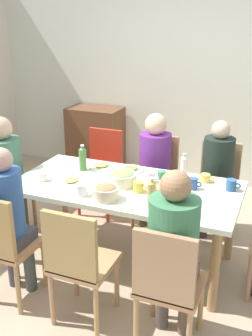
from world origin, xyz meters
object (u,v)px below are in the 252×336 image
bottle_0 (151,193)px  side_cabinet (96,141)px  chair_4 (78,260)px  chair_5 (102,166)px  person_2 (217,169)px  plate_2 (101,166)px  bowl_0 (106,192)px  cup_3 (42,177)px  bowl_2 (122,178)px  cup_7 (193,184)px  person_0 (173,244)px  person_6 (8,213)px  chair_0 (168,282)px  chair_3 (0,185)px  plate_0 (131,169)px  chair_2 (218,183)px  cup_1 (81,190)px  plate_1 (71,182)px  chair_7 (157,174)px  cup_0 (150,177)px  cup_5 (139,187)px  person_7 (155,159)px  bottle_2 (83,158)px  bottle_1 (184,167)px  bowl_1 (167,190)px  cup_4 (231,185)px  cup_2 (206,178)px  cup_6 (162,175)px  chair_6 (2,242)px  dining_table (126,194)px  person_3 (5,166)px

bottle_0 → side_cabinet: 2.65m
chair_4 → chair_5: same height
person_2 → plate_2: bearing=-154.9°
bowl_0 → cup_3: bearing=168.8°
chair_5 → bowl_2: chair_5 is taller
chair_4 → bowl_2: (-0.03, 0.84, 0.27)m
cup_7 → person_0: bearing=-84.4°
person_6 → bottle_0: person_6 is taller
chair_0 → chair_3: same height
chair_5 → plate_0: bearing=-44.3°
chair_2 → cup_1: (-0.87, -1.17, 0.26)m
chair_3 → plate_1: size_ratio=4.35×
chair_2 → chair_7: (-0.62, 0.00, 0.00)m
cup_0 → side_cabinet: size_ratio=0.13×
chair_2 → bottle_0: (-0.30, -1.14, 0.32)m
cup_5 → plate_0: bearing=119.2°
plate_0 → side_cabinet: 1.91m
person_7 → cup_7: bearing=-49.5°
chair_7 → side_cabinet: same height
cup_3 → bottle_2: bottle_2 is taller
plate_0 → bottle_1: 0.50m
bowl_2 → plate_0: bearing=99.9°
chair_2 → bowl_2: bearing=-127.4°
chair_5 → cup_1: 1.25m
person_0 → bowl_1: bearing=110.3°
chair_4 → plate_1: size_ratio=4.35×
cup_0 → cup_4: bearing=7.7°
plate_2 → cup_5: 0.64m
cup_2 → cup_5: size_ratio=1.00×
person_2 → cup_6: 0.65m
cup_2 → cup_7: size_ratio=1.07×
cup_4 → cup_7: size_ratio=1.10×
bowl_2 → bottle_0: bottle_0 is taller
chair_6 → bottle_2: (0.13, 1.01, 0.33)m
dining_table → plate_2: plate_2 is taller
chair_4 → chair_7: same height
person_3 → bowl_0: 1.22m
person_3 → plate_1: (0.78, -0.14, 0.01)m
cup_4 → cup_7: 0.30m
cup_3 → bottle_0: bottle_0 is taller
chair_6 → plate_1: (0.18, 0.71, 0.23)m
person_3 → plate_2: bearing=18.7°
person_6 → person_7: 1.63m
chair_3 → bowl_2: 1.31m
person_6 → person_7: size_ratio=1.03×
cup_4 → chair_5: bearing=156.5°
bowl_2 → bottle_2: (-0.46, 0.18, 0.05)m
cup_0 → cup_2: cup_0 is taller
person_6 → cup_0: 1.18m
bottle_2 → side_cabinet: 1.86m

